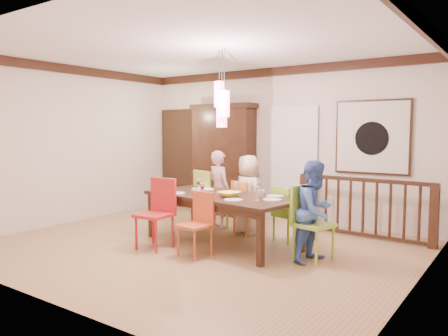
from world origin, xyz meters
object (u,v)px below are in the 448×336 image
Objects in this scene: chair_far_left at (212,195)px; person_far_left at (219,189)px; person_end_right at (315,211)px; china_hutch at (223,159)px; balustrade at (363,207)px; person_far_mid at (248,194)px; dining_table at (222,200)px; chair_end_right at (314,218)px.

chair_far_left is 0.17m from person_far_left.
person_far_left is at bearing 77.70° from person_end_right.
balustrade is at bearing -6.65° from china_hutch.
china_hutch is at bearing -16.41° from person_far_mid.
person_far_left is at bearing 136.32° from dining_table.
person_far_mid is (0.71, 0.05, 0.07)m from chair_far_left.
person_far_mid is (-1.65, -0.82, 0.15)m from balustrade.
person_far_mid is at bearing -41.55° from china_hutch.
china_hutch is (-0.61, 1.22, 0.54)m from chair_far_left.
chair_far_left is at bearing 83.77° from person_far_left.
person_far_left is (-2.30, -0.74, 0.18)m from balustrade.
dining_table is at bearing 117.14° from person_far_mid.
person_end_right is at bearing 8.37° from dining_table.
china_hutch is 3.05m from balustrade.
person_end_right reaches higher than chair_end_right.
chair_far_left is 2.36m from person_end_right.
person_end_right is at bearing 179.94° from chair_far_left.
person_end_right is (1.53, -0.79, 0.01)m from person_far_mid.
chair_far_left is 0.71m from person_far_mid.
china_hutch is at bearing 65.07° from person_end_right.
person_end_right is (2.85, -1.96, -0.46)m from china_hutch.
person_far_left reaches higher than person_far_mid.
chair_far_left reaches higher than balustrade.
dining_table is at bearing 153.13° from chair_far_left.
person_far_left is 0.66m from person_far_mid.
china_hutch is 1.69× the size of person_end_right.
person_far_mid is at bearing -171.58° from person_far_left.
person_far_left is (0.06, 0.14, 0.09)m from chair_far_left.
chair_far_left is (-0.73, 0.74, -0.09)m from dining_table.
dining_table is 1.49m from chair_end_right.
china_hutch is 1.01× the size of balustrade.
dining_table is 1.13× the size of china_hutch.
china_hutch is 1.35m from person_far_left.
balustrade is at bearing -128.36° from person_far_mid.
dining_table is at bearing 99.50° from person_end_right.
chair_far_left is at bearing -63.36° from china_hutch.
china_hutch is 1.71× the size of person_far_mid.
person_far_left is 2.35m from person_end_right.
person_far_mid reaches higher than dining_table.
china_hutch is at bearing -45.05° from chair_far_left.
person_far_left reaches higher than chair_end_right.
chair_far_left is 2.34m from chair_end_right.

